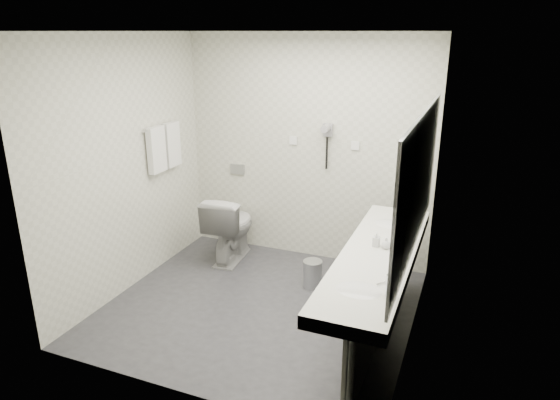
% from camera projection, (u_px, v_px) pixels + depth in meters
% --- Properties ---
extents(floor, '(2.80, 2.80, 0.00)m').
position_uv_depth(floor, '(260.00, 306.00, 4.77)').
color(floor, '#2E2E33').
rests_on(floor, ground).
extents(ceiling, '(2.80, 2.80, 0.00)m').
position_uv_depth(ceiling, '(256.00, 31.00, 3.96)').
color(ceiling, silver).
rests_on(ceiling, wall_back).
extents(wall_back, '(2.80, 0.00, 2.80)m').
position_uv_depth(wall_back, '(306.00, 150.00, 5.50)').
color(wall_back, beige).
rests_on(wall_back, floor).
extents(wall_front, '(2.80, 0.00, 2.80)m').
position_uv_depth(wall_front, '(175.00, 235.00, 3.22)').
color(wall_front, beige).
rests_on(wall_front, floor).
extents(wall_left, '(0.00, 2.60, 2.60)m').
position_uv_depth(wall_left, '(127.00, 166.00, 4.86)').
color(wall_left, beige).
rests_on(wall_left, floor).
extents(wall_right, '(0.00, 2.60, 2.60)m').
position_uv_depth(wall_right, '(422.00, 201.00, 3.87)').
color(wall_right, beige).
rests_on(wall_right, floor).
extents(vanity_counter, '(0.55, 2.20, 0.10)m').
position_uv_depth(vanity_counter, '(378.00, 258.00, 3.93)').
color(vanity_counter, silver).
rests_on(vanity_counter, floor).
extents(vanity_panel, '(0.03, 2.15, 0.75)m').
position_uv_depth(vanity_panel, '(378.00, 306.00, 4.06)').
color(vanity_panel, gray).
rests_on(vanity_panel, floor).
extents(vanity_post_near, '(0.06, 0.06, 0.75)m').
position_uv_depth(vanity_post_near, '(349.00, 387.00, 3.14)').
color(vanity_post_near, silver).
rests_on(vanity_post_near, floor).
extents(vanity_post_far, '(0.06, 0.06, 0.75)m').
position_uv_depth(vanity_post_far, '(401.00, 256.00, 4.97)').
color(vanity_post_far, silver).
rests_on(vanity_post_far, floor).
extents(mirror, '(0.02, 2.20, 1.05)m').
position_uv_depth(mirror, '(419.00, 183.00, 3.63)').
color(mirror, '#B2BCC6').
rests_on(mirror, wall_right).
extents(basin_near, '(0.40, 0.31, 0.05)m').
position_uv_depth(basin_near, '(359.00, 292.00, 3.35)').
color(basin_near, silver).
rests_on(basin_near, vanity_counter).
extents(basin_far, '(0.40, 0.31, 0.05)m').
position_uv_depth(basin_far, '(392.00, 226.00, 4.49)').
color(basin_far, silver).
rests_on(basin_far, vanity_counter).
extents(faucet_near, '(0.04, 0.04, 0.15)m').
position_uv_depth(faucet_near, '(389.00, 285.00, 3.25)').
color(faucet_near, silver).
rests_on(faucet_near, vanity_counter).
extents(faucet_far, '(0.04, 0.04, 0.15)m').
position_uv_depth(faucet_far, '(415.00, 219.00, 4.40)').
color(faucet_far, silver).
rests_on(faucet_far, vanity_counter).
extents(soap_bottle_a, '(0.06, 0.06, 0.12)m').
position_uv_depth(soap_bottle_a, '(376.00, 239.00, 4.01)').
color(soap_bottle_a, white).
rests_on(soap_bottle_a, vanity_counter).
extents(soap_bottle_b, '(0.10, 0.10, 0.09)m').
position_uv_depth(soap_bottle_b, '(386.00, 243.00, 3.97)').
color(soap_bottle_b, white).
rests_on(soap_bottle_b, vanity_counter).
extents(glass_left, '(0.06, 0.06, 0.10)m').
position_uv_depth(glass_left, '(408.00, 236.00, 4.09)').
color(glass_left, silver).
rests_on(glass_left, vanity_counter).
extents(toilet, '(0.50, 0.80, 0.78)m').
position_uv_depth(toilet, '(230.00, 227.00, 5.66)').
color(toilet, silver).
rests_on(toilet, floor).
extents(flush_plate, '(0.18, 0.02, 0.12)m').
position_uv_depth(flush_plate, '(237.00, 169.00, 5.89)').
color(flush_plate, '#B2B5BA').
rests_on(flush_plate, wall_back).
extents(pedal_bin, '(0.21, 0.21, 0.27)m').
position_uv_depth(pedal_bin, '(312.00, 275.00, 5.09)').
color(pedal_bin, '#B2B5BA').
rests_on(pedal_bin, floor).
extents(bin_lid, '(0.20, 0.20, 0.02)m').
position_uv_depth(bin_lid, '(313.00, 262.00, 5.05)').
color(bin_lid, '#B2B5BA').
rests_on(bin_lid, pedal_bin).
extents(towel_rail, '(0.02, 0.62, 0.02)m').
position_uv_depth(towel_rail, '(162.00, 126.00, 5.23)').
color(towel_rail, silver).
rests_on(towel_rail, wall_left).
extents(towel_near, '(0.07, 0.24, 0.48)m').
position_uv_depth(towel_near, '(156.00, 150.00, 5.17)').
color(towel_near, white).
rests_on(towel_near, towel_rail).
extents(towel_far, '(0.07, 0.24, 0.48)m').
position_uv_depth(towel_far, '(172.00, 144.00, 5.42)').
color(towel_far, white).
rests_on(towel_far, towel_rail).
extents(dryer_cradle, '(0.10, 0.04, 0.14)m').
position_uv_depth(dryer_cradle, '(328.00, 130.00, 5.31)').
color(dryer_cradle, gray).
rests_on(dryer_cradle, wall_back).
extents(dryer_barrel, '(0.08, 0.14, 0.08)m').
position_uv_depth(dryer_barrel, '(326.00, 128.00, 5.24)').
color(dryer_barrel, gray).
rests_on(dryer_barrel, dryer_cradle).
extents(dryer_cord, '(0.02, 0.02, 0.35)m').
position_uv_depth(dryer_cord, '(327.00, 153.00, 5.38)').
color(dryer_cord, black).
rests_on(dryer_cord, dryer_cradle).
extents(switch_plate_a, '(0.09, 0.02, 0.09)m').
position_uv_depth(switch_plate_a, '(293.00, 141.00, 5.52)').
color(switch_plate_a, silver).
rests_on(switch_plate_a, wall_back).
extents(switch_plate_b, '(0.09, 0.02, 0.09)m').
position_uv_depth(switch_plate_b, '(355.00, 146.00, 5.27)').
color(switch_plate_b, silver).
rests_on(switch_plate_b, wall_back).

